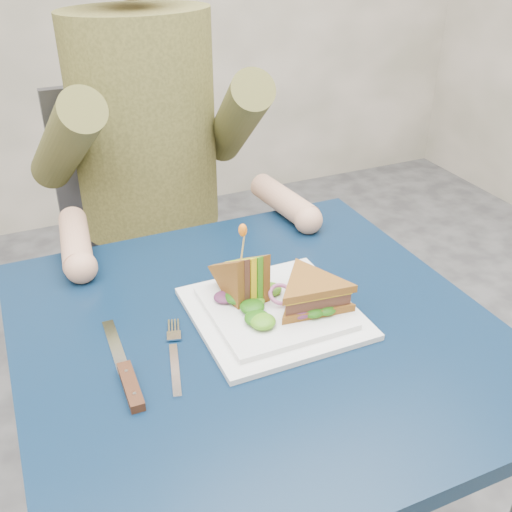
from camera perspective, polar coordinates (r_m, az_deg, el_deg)
name	(u,v)px	position (r m, az deg, el deg)	size (l,w,h in m)	color
table	(257,365)	(1.02, 0.09, -10.34)	(0.75, 0.75, 0.73)	black
chair	(147,232)	(1.68, -10.34, 2.26)	(0.42, 0.40, 0.93)	#47474C
diner	(145,110)	(1.44, -10.55, 13.55)	(0.54, 0.59, 0.74)	brown
plate	(274,311)	(0.99, 1.70, -5.25)	(0.26, 0.26, 0.02)	white
sandwich_flat	(311,293)	(0.98, 5.28, -3.53)	(0.16, 0.16, 0.05)	brown
sandwich_upright	(243,279)	(0.99, -1.21, -2.23)	(0.08, 0.13, 0.13)	brown
fork	(175,357)	(0.92, -7.75, -9.51)	(0.06, 0.18, 0.01)	silver
knife	(128,378)	(0.89, -12.13, -11.27)	(0.02, 0.22, 0.02)	silver
toothpick	(243,246)	(0.96, -1.25, 1.00)	(0.00, 0.00, 0.06)	tan
toothpick_frill	(243,230)	(0.95, -1.27, 2.48)	(0.01, 0.01, 0.02)	orange
lettuce_spill	(274,297)	(0.99, 1.73, -3.88)	(0.15, 0.13, 0.02)	#337A14
onion_ring	(281,294)	(0.99, 2.39, -3.66)	(0.04, 0.04, 0.01)	#9E4C7A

